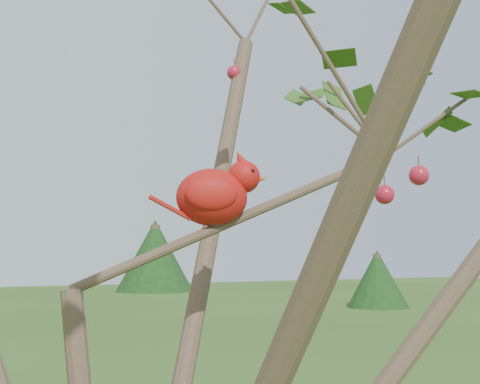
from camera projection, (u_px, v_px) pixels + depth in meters
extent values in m
sphere|color=red|center=(419.00, 175.00, 1.31)|extent=(0.04, 0.04, 0.04)
sphere|color=red|center=(234.00, 73.00, 1.79)|extent=(0.04, 0.04, 0.04)
sphere|color=red|center=(385.00, 195.00, 1.36)|extent=(0.04, 0.04, 0.04)
ellipsoid|color=#B71A0F|center=(212.00, 197.00, 1.17)|extent=(0.15, 0.13, 0.10)
sphere|color=#B71A0F|center=(244.00, 177.00, 1.19)|extent=(0.07, 0.07, 0.06)
cone|color=#B71A0F|center=(241.00, 161.00, 1.19)|extent=(0.05, 0.04, 0.04)
cone|color=#D85914|center=(260.00, 179.00, 1.19)|extent=(0.03, 0.03, 0.02)
ellipsoid|color=black|center=(254.00, 179.00, 1.19)|extent=(0.02, 0.03, 0.03)
cube|color=#B71A0F|center=(170.00, 208.00, 1.16)|extent=(0.08, 0.05, 0.04)
ellipsoid|color=#B71A0F|center=(207.00, 197.00, 1.21)|extent=(0.09, 0.05, 0.06)
ellipsoid|color=#B71A0F|center=(212.00, 194.00, 1.13)|extent=(0.09, 0.05, 0.06)
cylinder|color=#432F24|center=(155.00, 258.00, 34.35)|extent=(0.51, 0.51, 3.40)
cone|color=#123413|center=(155.00, 255.00, 34.37)|extent=(3.97, 3.97, 3.68)
cylinder|color=#432F24|center=(377.00, 281.00, 24.33)|extent=(0.29, 0.29, 1.93)
cone|color=#123413|center=(377.00, 279.00, 24.34)|extent=(2.25, 2.25, 2.09)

